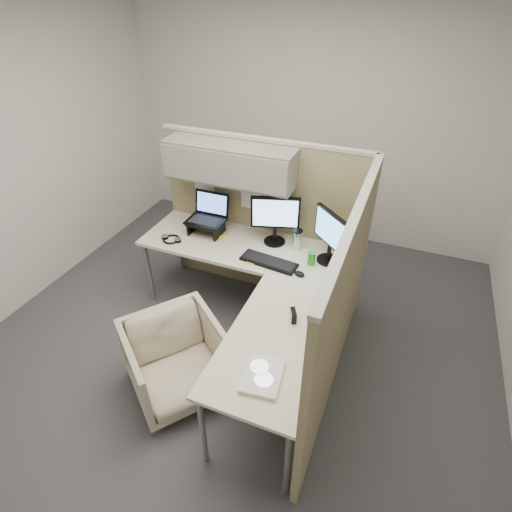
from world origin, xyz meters
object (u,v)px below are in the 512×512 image
at_px(desk, 253,280).
at_px(office_chair, 176,357).
at_px(keyboard, 269,262).
at_px(monitor_left, 275,217).

bearing_deg(desk, office_chair, -115.83).
relative_size(desk, office_chair, 2.80).
bearing_deg(office_chair, keyboard, 15.37).
xyz_separation_m(desk, office_chair, (-0.35, -0.72, -0.33)).
xyz_separation_m(monitor_left, keyboard, (0.07, -0.33, -0.26)).
distance_m(monitor_left, keyboard, 0.43).
bearing_deg(keyboard, office_chair, -106.78).
distance_m(desk, office_chair, 0.87).
bearing_deg(monitor_left, keyboard, -95.73).
xyz_separation_m(office_chair, monitor_left, (0.34, 1.28, 0.65)).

